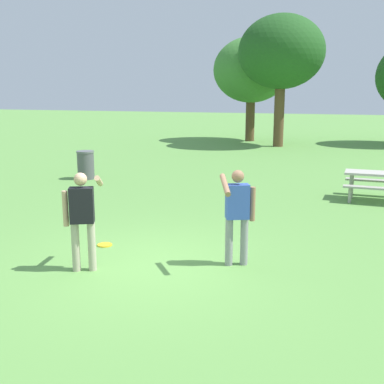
{
  "coord_description": "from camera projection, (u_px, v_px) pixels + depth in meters",
  "views": [
    {
      "loc": [
        3.24,
        -6.89,
        2.88
      ],
      "look_at": [
        0.21,
        1.47,
        1.0
      ],
      "focal_mm": 44.01,
      "sensor_mm": 36.0,
      "label": 1
    }
  ],
  "objects": [
    {
      "name": "tree_tall_left",
      "position": [
        251.0,
        70.0,
        27.76
      ],
      "size": [
        4.49,
        4.49,
        6.1
      ],
      "color": "brown",
      "rests_on": "ground"
    },
    {
      "name": "picnic_table_near",
      "position": [
        377.0,
        180.0,
        12.76
      ],
      "size": [
        1.72,
        1.45,
        0.77
      ],
      "color": "#B2ADA3",
      "rests_on": "ground"
    },
    {
      "name": "person_thrower",
      "position": [
        237.0,
        210.0,
        7.83
      ],
      "size": [
        0.56,
        0.82,
        1.64
      ],
      "color": "gray",
      "rests_on": "ground"
    },
    {
      "name": "person_catcher",
      "position": [
        82.0,
        214.0,
        7.6
      ],
      "size": [
        0.56,
        0.82,
        1.64
      ],
      "color": "#B7AD93",
      "rests_on": "ground"
    },
    {
      "name": "tree_broad_center",
      "position": [
        281.0,
        53.0,
        24.68
      ],
      "size": [
        4.53,
        4.53,
        6.91
      ],
      "color": "brown",
      "rests_on": "ground"
    },
    {
      "name": "ground_plane",
      "position": [
        151.0,
        265.0,
        8.01
      ],
      "size": [
        120.0,
        120.0,
        0.0
      ],
      "primitive_type": "plane",
      "color": "#609947"
    },
    {
      "name": "frisbee",
      "position": [
        105.0,
        245.0,
        9.05
      ],
      "size": [
        0.28,
        0.28,
        0.03
      ],
      "primitive_type": "cylinder",
      "color": "yellow",
      "rests_on": "ground"
    },
    {
      "name": "trash_can_further_along",
      "position": [
        86.0,
        165.0,
        15.92
      ],
      "size": [
        0.59,
        0.59,
        0.96
      ],
      "color": "#515156",
      "rests_on": "ground"
    }
  ]
}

